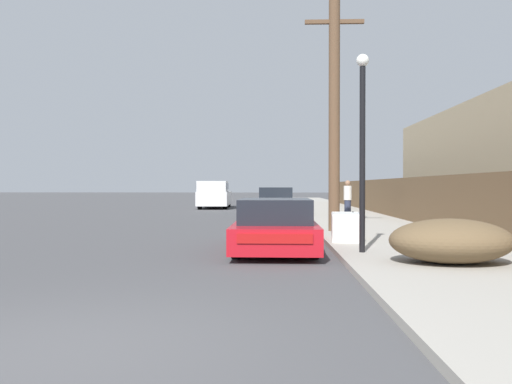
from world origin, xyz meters
TOP-DOWN VIEW (x-y plane):
  - ground_plane at (0.00, 0.00)m, footprint 220.00×220.00m
  - sidewalk_curb at (5.30, 23.50)m, footprint 4.20×63.00m
  - discarded_fridge at (3.73, 8.47)m, footprint 0.87×1.63m
  - parked_sports_car_red at (1.92, 7.26)m, footprint 1.88×4.63m
  - car_parked_mid at (1.97, 20.18)m, footprint 1.91×4.18m
  - pickup_truck at (-2.06, 28.91)m, footprint 2.13×5.67m
  - utility_pole at (3.74, 11.02)m, footprint 1.80×0.34m
  - street_lamp at (3.72, 6.08)m, footprint 0.26×0.26m
  - brush_pile at (5.03, 4.65)m, footprint 2.17×1.60m
  - wooden_fence at (7.25, 19.67)m, footprint 0.08×37.74m
  - building_right_house at (12.40, 18.02)m, footprint 6.00×13.58m
  - pedestrian at (5.07, 17.13)m, footprint 0.34×0.34m

SIDE VIEW (x-z plane):
  - ground_plane at x=0.00m, z-range 0.00..0.00m
  - sidewalk_curb at x=5.30m, z-range 0.00..0.12m
  - discarded_fridge at x=3.73m, z-range 0.11..0.81m
  - brush_pile at x=5.03m, z-range 0.12..0.91m
  - parked_sports_car_red at x=1.92m, z-range -0.05..1.15m
  - car_parked_mid at x=1.97m, z-range -0.05..1.38m
  - pickup_truck at x=-2.06m, z-range 0.01..1.82m
  - pedestrian at x=5.07m, z-range 0.14..1.75m
  - wooden_fence at x=7.25m, z-range 0.12..1.83m
  - building_right_house at x=12.40m, z-range 0.00..4.81m
  - street_lamp at x=3.72m, z-range 0.48..4.58m
  - utility_pole at x=3.74m, z-range 0.21..7.30m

